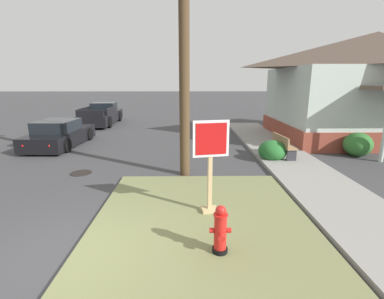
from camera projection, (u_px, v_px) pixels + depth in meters
ground_plane at (67, 258)px, 4.90m from camera, size 160.00×160.00×0.00m
grass_corner_patch at (201, 215)px, 6.38m from camera, size 4.73×5.19×0.08m
sidewalk_strip at (287, 159)px, 10.92m from camera, size 2.20×18.52×0.12m
fire_hydrant at (220, 231)px, 4.85m from camera, size 0.38×0.34×0.89m
stop_sign at (210, 167)px, 6.23m from camera, size 0.80×0.34×2.14m
manhole_cover at (81, 173)px, 9.41m from camera, size 0.70×0.70×0.02m
parked_sedan_black at (60, 135)px, 13.26m from camera, size 2.05×4.30×1.25m
pickup_truck_black at (102, 115)px, 19.97m from camera, size 2.12×5.40×1.48m
street_bench at (283, 145)px, 10.99m from camera, size 0.53×1.55×0.85m
utility_pole at (184, 26)px, 8.18m from camera, size 1.80×0.32×8.87m
corner_house at (371, 86)px, 14.48m from camera, size 9.72×8.05×5.42m
shrub_near_porch at (358, 144)px, 11.43m from camera, size 1.11×1.11×0.99m
shrub_by_curb at (272, 151)px, 10.78m from camera, size 1.08×1.08×0.81m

